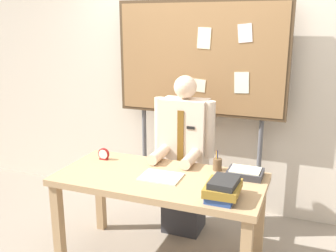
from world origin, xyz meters
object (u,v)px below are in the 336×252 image
(desk_clock, at_px, (104,155))
(paper_tray, at_px, (245,173))
(bulletin_board, at_px, (200,62))
(open_notebook, at_px, (161,177))
(person, at_px, (184,162))
(desk, at_px, (160,188))
(book_stack, at_px, (223,189))
(pen_holder, at_px, (217,164))

(desk_clock, distance_m, paper_tray, 1.19)
(bulletin_board, relative_size, open_notebook, 6.91)
(person, xyz_separation_m, open_notebook, (0.02, -0.59, 0.08))
(desk, distance_m, book_stack, 0.59)
(pen_holder, bearing_deg, desk_clock, -173.57)
(desk, distance_m, pen_holder, 0.49)
(book_stack, height_order, open_notebook, book_stack)
(desk, height_order, person, person)
(paper_tray, bearing_deg, pen_holder, 168.07)
(open_notebook, distance_m, desk_clock, 0.63)
(book_stack, relative_size, desk_clock, 2.94)
(desk_clock, bearing_deg, person, 34.37)
(person, relative_size, pen_holder, 9.00)
(desk_clock, xyz_separation_m, paper_tray, (1.18, 0.06, -0.02))
(bulletin_board, xyz_separation_m, pen_holder, (0.37, -0.72, -0.72))
(desk, distance_m, paper_tray, 0.66)
(open_notebook, distance_m, pen_holder, 0.47)
(bulletin_board, relative_size, paper_tray, 8.00)
(book_stack, bearing_deg, bulletin_board, 113.86)
(desk_clock, bearing_deg, desk, -16.46)
(person, height_order, bulletin_board, bulletin_board)
(desk, xyz_separation_m, paper_tray, (0.60, 0.23, 0.12))
(book_stack, relative_size, open_notebook, 0.97)
(open_notebook, relative_size, pen_holder, 1.88)
(pen_holder, bearing_deg, book_stack, -72.07)
(book_stack, relative_size, pen_holder, 1.82)
(desk, bearing_deg, open_notebook, -45.95)
(bulletin_board, distance_m, paper_tray, 1.22)
(desk_clock, bearing_deg, paper_tray, 2.89)
(bulletin_board, height_order, paper_tray, bulletin_board)
(desk, height_order, open_notebook, open_notebook)
(person, distance_m, bulletin_board, 0.95)
(desk_clock, relative_size, pen_holder, 0.62)
(bulletin_board, distance_m, open_notebook, 1.27)
(pen_holder, bearing_deg, bulletin_board, 117.60)
(desk, height_order, pen_holder, pen_holder)
(desk_clock, bearing_deg, pen_holder, 6.43)
(desk, relative_size, bulletin_board, 0.75)
(paper_tray, bearing_deg, bulletin_board, 128.23)
(open_notebook, bearing_deg, bulletin_board, 91.06)
(book_stack, height_order, paper_tray, book_stack)
(person, relative_size, book_stack, 4.95)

